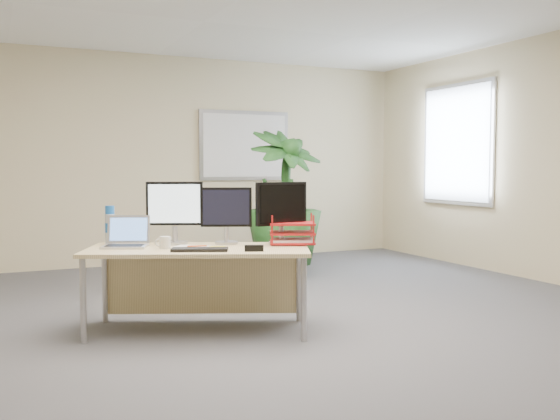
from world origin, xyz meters
name	(u,v)px	position (x,y,z in m)	size (l,w,h in m)	color
floor	(293,339)	(0.00, 0.00, 0.00)	(8.00, 8.00, 0.00)	#444449
back_wall	(158,160)	(0.00, 4.00, 1.35)	(7.00, 0.04, 2.70)	beige
whiteboard	(245,146)	(1.20, 3.97, 1.55)	(1.30, 0.04, 0.95)	#AEAEB3
window	(457,144)	(3.47, 2.30, 1.55)	(0.04, 1.30, 1.55)	#AEAEB3
desk	(199,263)	(-0.52, 0.60, 0.51)	(1.82, 1.31, 0.64)	tan
floor_plant	(284,212)	(1.04, 2.36, 0.75)	(0.84, 0.84, 1.50)	#163D16
monitor_left	(175,208)	(-0.65, 0.81, 0.93)	(0.43, 0.21, 0.50)	#A9A8AD
monitor_right	(226,212)	(-0.27, 0.65, 0.90)	(0.39, 0.19, 0.45)	#A9A8AD
monitor_dark	(281,209)	(0.12, 0.45, 0.93)	(0.45, 0.20, 0.50)	#A9A8AD
laptop	(126,239)	(-1.03, 0.82, 0.70)	(0.42, 0.39, 0.24)	#B8B8BD
keyboard	(200,250)	(-0.60, 0.33, 0.66)	(0.41, 0.14, 0.02)	black
coffee_mug	(165,243)	(-0.80, 0.57, 0.69)	(0.12, 0.08, 0.09)	silver
spiral_notebook	(191,247)	(-0.61, 0.52, 0.65)	(0.26, 0.19, 0.01)	silver
orange_pen	(197,246)	(-0.56, 0.50, 0.66)	(0.01, 0.01, 0.15)	#D24C17
yellow_highlighter	(217,247)	(-0.43, 0.42, 0.65)	(0.02, 0.02, 0.12)	#FFF21A
water_bottle	(110,226)	(-1.12, 1.04, 0.79)	(0.08, 0.08, 0.31)	silver
letter_tray	(292,235)	(0.20, 0.41, 0.72)	(0.43, 0.39, 0.17)	#9F1315
stapler	(254,248)	(-0.24, 0.15, 0.67)	(0.14, 0.04, 0.05)	black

